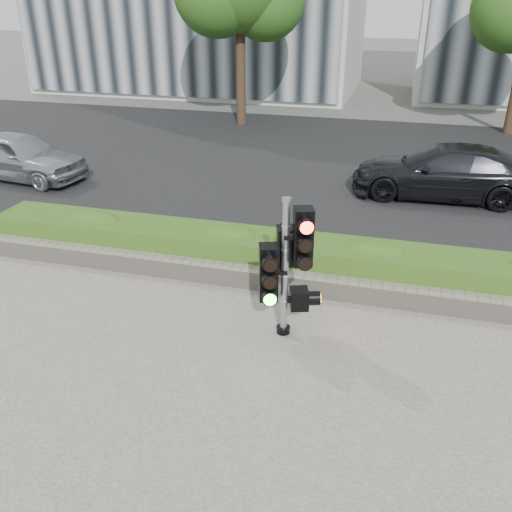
# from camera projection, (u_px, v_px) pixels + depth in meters

# --- Properties ---
(ground) EXTENTS (120.00, 120.00, 0.00)m
(ground) POSITION_uv_depth(u_px,v_px,m) (255.00, 353.00, 7.94)
(ground) COLOR #51514C
(ground) RESTS_ON ground
(sidewalk) EXTENTS (16.00, 11.00, 0.03)m
(sidewalk) POSITION_uv_depth(u_px,v_px,m) (194.00, 488.00, 5.77)
(sidewalk) COLOR #9E9389
(sidewalk) RESTS_ON ground
(road) EXTENTS (60.00, 13.00, 0.02)m
(road) POSITION_uv_depth(u_px,v_px,m) (340.00, 164.00, 16.60)
(road) COLOR black
(road) RESTS_ON ground
(curb) EXTENTS (60.00, 0.25, 0.12)m
(curb) POSITION_uv_depth(u_px,v_px,m) (297.00, 258.00, 10.65)
(curb) COLOR gray
(curb) RESTS_ON ground
(stone_wall) EXTENTS (12.00, 0.32, 0.34)m
(stone_wall) POSITION_uv_depth(u_px,v_px,m) (283.00, 281.00, 9.50)
(stone_wall) COLOR gray
(stone_wall) RESTS_ON sidewalk
(hedge) EXTENTS (12.00, 1.00, 0.68)m
(hedge) POSITION_uv_depth(u_px,v_px,m) (291.00, 257.00, 9.99)
(hedge) COLOR #5D942D
(hedge) RESTS_ON sidewalk
(traffic_signal) EXTENTS (0.80, 0.69, 2.21)m
(traffic_signal) POSITION_uv_depth(u_px,v_px,m) (287.00, 261.00, 7.87)
(traffic_signal) COLOR black
(traffic_signal) RESTS_ON sidewalk
(car_silver) EXTENTS (3.97, 1.96, 1.30)m
(car_silver) POSITION_uv_depth(u_px,v_px,m) (19.00, 156.00, 14.96)
(car_silver) COLOR #A3A5AA
(car_silver) RESTS_ON road
(car_dark) EXTENTS (4.58, 1.93, 1.32)m
(car_dark) POSITION_uv_depth(u_px,v_px,m) (444.00, 172.00, 13.64)
(car_dark) COLOR black
(car_dark) RESTS_ON road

